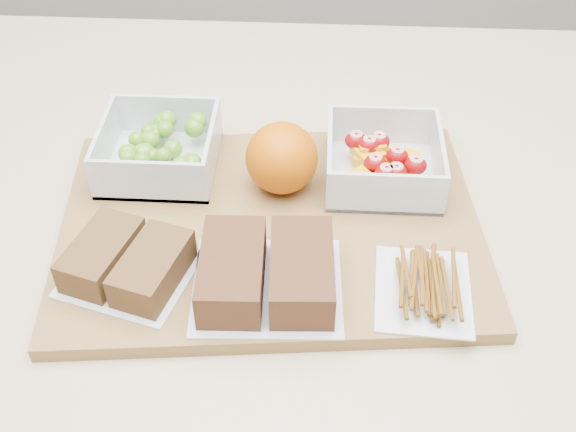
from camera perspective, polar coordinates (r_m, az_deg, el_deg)
name	(u,v)px	position (r m, az deg, el deg)	size (l,w,h in m)	color
cutting_board	(271,228)	(0.73, -1.37, -0.94)	(0.42, 0.30, 0.02)	olive
grape_container	(160,149)	(0.79, -10.05, 5.25)	(0.12, 0.12, 0.05)	silver
fruit_container	(383,163)	(0.77, 7.50, 4.18)	(0.12, 0.12, 0.05)	silver
orange	(282,158)	(0.74, -0.50, 4.60)	(0.08, 0.08, 0.08)	#C65B04
sandwich_bag_left	(127,262)	(0.68, -12.58, -3.59)	(0.14, 0.13, 0.03)	silver
sandwich_bag_center	(267,272)	(0.65, -1.67, -4.47)	(0.14, 0.13, 0.04)	silver
pretzel_bag	(424,283)	(0.66, 10.73, -5.22)	(0.09, 0.11, 0.02)	silver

